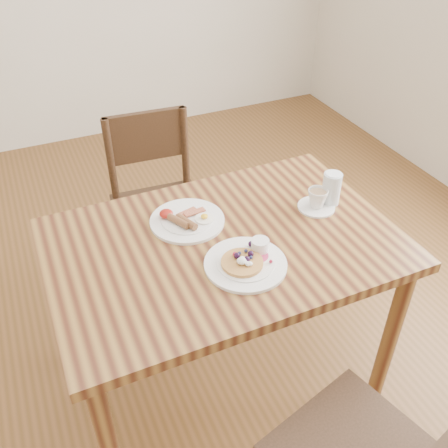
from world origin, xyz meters
name	(u,v)px	position (x,y,z in m)	size (l,w,h in m)	color
ground	(224,374)	(0.00, 0.00, 0.00)	(5.00, 5.00, 0.00)	brown
dining_table	(224,262)	(0.00, 0.00, 0.65)	(1.20, 0.80, 0.75)	olive
chair_far	(158,199)	(-0.03, 0.70, 0.49)	(0.45, 0.45, 0.88)	#3D2416
pancake_plate	(247,261)	(0.02, -0.14, 0.76)	(0.27, 0.27, 0.06)	white
breakfast_plate	(186,220)	(-0.08, 0.15, 0.76)	(0.27, 0.27, 0.04)	white
teacup_saucer	(317,200)	(0.40, 0.03, 0.78)	(0.14, 0.14, 0.08)	white
water_glass	(331,189)	(0.46, 0.04, 0.81)	(0.07, 0.07, 0.13)	silver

